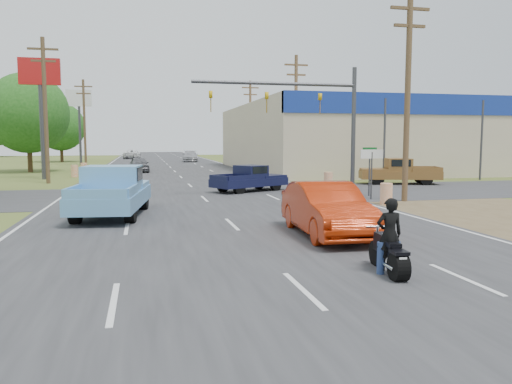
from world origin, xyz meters
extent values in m
plane|color=#475522|center=(0.00, 0.00, 0.00)|extent=(200.00, 200.00, 0.00)
cube|color=#2D2D30|center=(0.00, 40.00, 0.01)|extent=(15.00, 180.00, 0.02)
cube|color=#2D2D30|center=(0.00, 18.00, 0.01)|extent=(120.00, 10.00, 0.02)
cube|color=brown|center=(11.00, 10.00, 0.01)|extent=(8.00, 18.00, 0.01)
cube|color=#B7A88C|center=(32.00, 40.00, 3.30)|extent=(50.00, 28.00, 6.60)
cylinder|color=#4C3823|center=(9.50, 13.00, 5.00)|extent=(0.28, 0.28, 10.00)
cube|color=#4C3823|center=(9.50, 13.00, 9.20)|extent=(2.00, 0.14, 0.14)
cube|color=#4C3823|center=(9.50, 13.00, 8.40)|extent=(1.60, 0.14, 0.14)
cylinder|color=#4C3823|center=(9.50, 31.00, 5.00)|extent=(0.28, 0.28, 10.00)
cube|color=#4C3823|center=(9.50, 31.00, 9.20)|extent=(2.00, 0.14, 0.14)
cube|color=#4C3823|center=(9.50, 31.00, 8.40)|extent=(1.60, 0.14, 0.14)
cylinder|color=#4C3823|center=(9.50, 49.00, 5.00)|extent=(0.28, 0.28, 10.00)
cube|color=#4C3823|center=(9.50, 49.00, 9.20)|extent=(2.00, 0.14, 0.14)
cube|color=#4C3823|center=(9.50, 49.00, 8.40)|extent=(1.60, 0.14, 0.14)
cylinder|color=#4C3823|center=(-9.50, 28.00, 5.00)|extent=(0.28, 0.28, 10.00)
cube|color=#4C3823|center=(-9.50, 28.00, 9.20)|extent=(2.00, 0.14, 0.14)
cube|color=#4C3823|center=(-9.50, 28.00, 8.40)|extent=(1.60, 0.14, 0.14)
cylinder|color=#4C3823|center=(-9.50, 52.00, 5.00)|extent=(0.28, 0.28, 10.00)
cube|color=#4C3823|center=(-9.50, 52.00, 9.20)|extent=(2.00, 0.14, 0.14)
cube|color=#4C3823|center=(-9.50, 52.00, 8.40)|extent=(1.60, 0.14, 0.14)
cylinder|color=#422D19|center=(-13.50, 42.00, 1.62)|extent=(0.44, 0.44, 3.24)
sphere|color=#1C4D16|center=(-13.50, 42.00, 5.58)|extent=(7.56, 7.56, 7.56)
cylinder|color=#422D19|center=(-14.20, 66.00, 1.44)|extent=(0.44, 0.44, 2.88)
sphere|color=#1C4D16|center=(-14.20, 66.00, 4.96)|extent=(6.72, 6.72, 6.72)
cylinder|color=#422D19|center=(55.00, 70.00, 1.80)|extent=(0.44, 0.44, 3.60)
sphere|color=#1C4D16|center=(55.00, 70.00, 6.20)|extent=(8.40, 8.40, 8.40)
cylinder|color=#422D19|center=(30.00, 95.00, 1.71)|extent=(0.44, 0.44, 3.42)
sphere|color=#1C4D16|center=(30.00, 95.00, 5.89)|extent=(7.98, 7.98, 7.98)
cylinder|color=orange|center=(8.00, 12.00, 0.50)|extent=(0.56, 0.56, 1.00)
cylinder|color=orange|center=(8.40, 20.50, 0.50)|extent=(0.56, 0.56, 1.00)
cylinder|color=orange|center=(-8.50, 34.00, 0.50)|extent=(0.56, 0.56, 1.00)
cylinder|color=orange|center=(-8.20, 38.00, 0.50)|extent=(0.56, 0.56, 1.00)
cylinder|color=#3F3F44|center=(-10.50, 32.00, 4.50)|extent=(0.30, 0.30, 9.00)
cube|color=#B21414|center=(-10.50, 32.00, 8.20)|extent=(3.00, 0.35, 2.00)
cylinder|color=#3F3F44|center=(-10.50, 56.00, 4.50)|extent=(0.30, 0.30, 9.00)
cube|color=white|center=(-10.50, 56.00, 8.20)|extent=(3.00, 0.35, 2.00)
cylinder|color=#3F3F44|center=(8.20, 14.00, 1.20)|extent=(0.08, 0.08, 2.40)
cube|color=white|center=(8.20, 14.00, 2.30)|extent=(1.20, 0.05, 0.45)
cylinder|color=#3F3F44|center=(8.80, 15.50, 1.20)|extent=(0.08, 0.08, 2.40)
cube|color=#0C591E|center=(8.80, 15.50, 2.50)|extent=(0.80, 0.04, 0.22)
cylinder|color=#3F3F44|center=(8.50, 17.00, 3.50)|extent=(0.24, 0.24, 7.00)
cylinder|color=#3F3F44|center=(4.00, 17.00, 6.00)|extent=(9.00, 0.18, 0.18)
imported|color=gold|center=(6.50, 17.00, 5.55)|extent=(0.18, 0.40, 1.10)
imported|color=gold|center=(3.50, 17.00, 5.55)|extent=(0.18, 0.40, 1.10)
imported|color=gold|center=(0.50, 17.00, 5.55)|extent=(0.18, 0.40, 1.10)
imported|color=#A52407|center=(2.52, 5.35, 0.82)|extent=(1.94, 5.07, 1.65)
cylinder|color=black|center=(2.18, 0.21, 0.30)|extent=(0.35, 0.63, 0.61)
cylinder|color=black|center=(2.30, 1.53, 0.30)|extent=(0.16, 0.61, 0.61)
cube|color=black|center=(2.24, 0.89, 0.57)|extent=(0.30, 1.11, 0.28)
cube|color=black|center=(2.26, 1.12, 0.75)|extent=(0.28, 0.52, 0.20)
cube|color=black|center=(2.22, 0.62, 0.72)|extent=(0.32, 0.53, 0.09)
cylinder|color=white|center=(2.29, 1.40, 0.96)|extent=(0.60, 0.10, 0.05)
cube|color=white|center=(2.16, 0.01, 0.50)|extent=(0.17, 0.03, 0.11)
imported|color=black|center=(2.23, 0.75, 0.80)|extent=(0.62, 0.44, 1.61)
cylinder|color=black|center=(-4.94, 12.98, 0.46)|extent=(0.46, 0.96, 0.92)
cylinder|color=black|center=(-3.03, 12.73, 0.46)|extent=(0.46, 0.96, 0.92)
cylinder|color=black|center=(-5.40, 9.43, 0.46)|extent=(0.46, 0.96, 0.92)
cylinder|color=black|center=(-3.49, 9.17, 0.46)|extent=(0.46, 0.96, 0.92)
cube|color=#64A2D7|center=(-4.22, 11.08, 0.71)|extent=(3.05, 6.22, 0.60)
cube|color=#64A2D7|center=(-3.98, 12.85, 1.09)|extent=(2.46, 2.53, 0.21)
cube|color=#64A2D7|center=(-4.20, 11.19, 1.49)|extent=(2.33, 2.05, 0.98)
cube|color=black|center=(-4.20, 11.19, 1.66)|extent=(2.33, 1.70, 0.52)
cube|color=#64A2D7|center=(-4.60, 8.18, 1.17)|extent=(2.11, 0.37, 0.34)
cylinder|color=black|center=(3.93, 20.66, 0.36)|extent=(0.75, 0.57, 0.71)
cylinder|color=black|center=(4.64, 19.34, 0.36)|extent=(0.75, 0.57, 0.71)
cylinder|color=black|center=(1.48, 19.34, 0.36)|extent=(0.75, 0.57, 0.71)
cylinder|color=black|center=(2.19, 18.02, 0.36)|extent=(0.75, 0.57, 0.71)
cube|color=#111434|center=(3.06, 19.34, 0.55)|extent=(4.93, 3.77, 0.46)
cube|color=#111434|center=(4.28, 20.00, 0.85)|extent=(2.35, 2.33, 0.16)
cube|color=#111434|center=(3.14, 19.39, 1.16)|extent=(2.00, 2.10, 0.76)
cube|color=black|center=(3.14, 19.39, 1.29)|extent=(1.77, 2.00, 0.40)
cube|color=#111434|center=(1.06, 18.26, 0.91)|extent=(0.84, 1.48, 0.27)
cylinder|color=black|center=(12.39, 21.66, 0.41)|extent=(0.87, 0.54, 0.82)
cylinder|color=black|center=(12.90, 23.30, 0.41)|extent=(0.87, 0.54, 0.82)
cylinder|color=black|center=(15.44, 20.70, 0.41)|extent=(0.87, 0.54, 0.82)
cylinder|color=black|center=(15.95, 22.34, 0.41)|extent=(0.87, 0.54, 0.82)
cube|color=brown|center=(14.17, 22.00, 0.64)|extent=(5.69, 3.54, 0.53)
cube|color=brown|center=(12.65, 22.48, 0.97)|extent=(2.51, 2.46, 0.18)
cube|color=brown|center=(14.07, 22.03, 1.33)|extent=(2.09, 2.28, 0.87)
cube|color=black|center=(14.07, 22.03, 1.49)|extent=(1.79, 2.22, 0.46)
cube|color=brown|center=(16.66, 21.22, 1.04)|extent=(0.64, 1.82, 0.31)
imported|color=#5C5D62|center=(-3.37, 39.64, 0.72)|extent=(2.02, 4.35, 1.44)
imported|color=#ABAAAF|center=(3.67, 63.11, 0.78)|extent=(2.66, 5.57, 1.57)
imported|color=white|center=(-4.75, 77.74, 0.75)|extent=(3.02, 5.65, 1.51)
camera|label=1|loc=(-3.02, -9.13, 2.94)|focal=35.00mm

